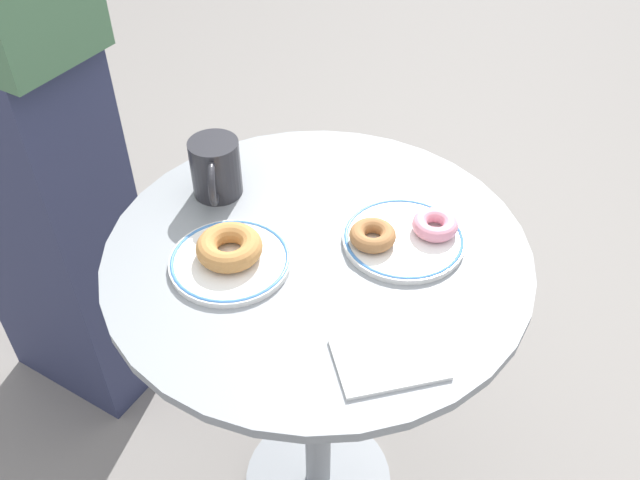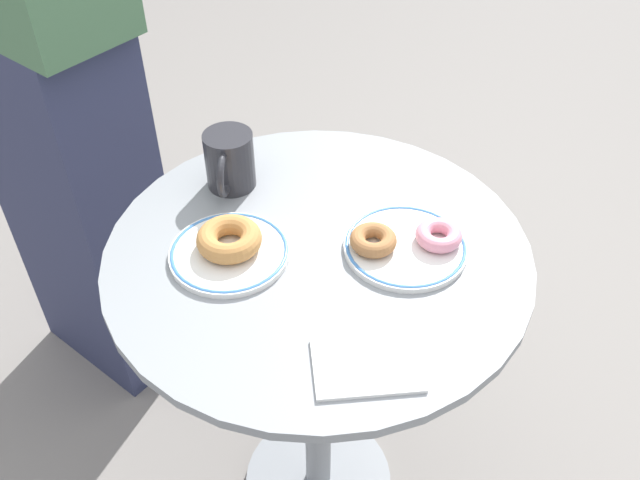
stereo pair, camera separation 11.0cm
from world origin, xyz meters
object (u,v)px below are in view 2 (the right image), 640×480
(donut_old_fashioned, at_px, (229,239))
(person_figure, at_px, (38,53))
(plate_right, at_px, (405,246))
(donut_cinnamon, at_px, (373,240))
(cafe_table, at_px, (318,335))
(donut_pink_frosted, at_px, (439,235))
(coffee_mug, at_px, (229,161))
(paper_napkin, at_px, (367,365))
(plate_left, at_px, (229,253))

(donut_old_fashioned, relative_size, person_figure, 0.06)
(plate_right, height_order, donut_cinnamon, donut_cinnamon)
(cafe_table, xyz_separation_m, donut_old_fashioned, (-0.14, -0.01, 0.24))
(cafe_table, height_order, donut_cinnamon, donut_cinnamon)
(cafe_table, xyz_separation_m, donut_pink_frosted, (0.19, -0.00, 0.24))
(plate_right, xyz_separation_m, coffee_mug, (-0.29, 0.18, 0.05))
(donut_cinnamon, xyz_separation_m, person_figure, (-0.63, 0.46, 0.10))
(donut_pink_frosted, relative_size, paper_napkin, 0.51)
(plate_left, bearing_deg, donut_cinnamon, 1.18)
(coffee_mug, xyz_separation_m, person_figure, (-0.39, 0.28, 0.07))
(donut_pink_frosted, bearing_deg, cafe_table, 179.85)
(coffee_mug, bearing_deg, cafe_table, -48.55)
(person_figure, bearing_deg, donut_cinnamon, -35.92)
(coffee_mug, height_order, person_figure, person_figure)
(donut_pink_frosted, xyz_separation_m, coffee_mug, (-0.35, 0.17, 0.03))
(donut_pink_frosted, height_order, donut_cinnamon, same)
(cafe_table, relative_size, donut_cinnamon, 9.90)
(plate_left, distance_m, donut_cinnamon, 0.23)
(donut_pink_frosted, distance_m, paper_napkin, 0.27)
(plate_left, height_order, plate_right, same)
(cafe_table, bearing_deg, donut_pink_frosted, -0.15)
(donut_old_fashioned, distance_m, donut_pink_frosted, 0.33)
(cafe_table, xyz_separation_m, plate_left, (-0.14, -0.01, 0.22))
(plate_left, xyz_separation_m, donut_old_fashioned, (0.00, 0.01, 0.02))
(paper_napkin, xyz_separation_m, person_figure, (-0.60, 0.69, 0.12))
(plate_right, relative_size, person_figure, 0.11)
(plate_left, height_order, person_figure, person_figure)
(plate_left, relative_size, person_figure, 0.11)
(plate_left, bearing_deg, donut_pink_frosted, 2.30)
(plate_right, height_order, coffee_mug, coffee_mug)
(plate_left, xyz_separation_m, donut_cinnamon, (0.23, 0.00, 0.02))
(cafe_table, distance_m, plate_left, 0.26)
(donut_pink_frosted, distance_m, person_figure, 0.87)
(plate_right, relative_size, donut_old_fashioned, 1.91)
(cafe_table, bearing_deg, donut_cinnamon, -5.95)
(cafe_table, bearing_deg, plate_right, -2.43)
(donut_cinnamon, bearing_deg, cafe_table, 174.05)
(donut_cinnamon, bearing_deg, paper_napkin, -96.44)
(donut_old_fashioned, distance_m, coffee_mug, 0.18)
(plate_right, distance_m, paper_napkin, 0.25)
(coffee_mug, bearing_deg, donut_old_fashioned, -86.48)
(donut_cinnamon, height_order, coffee_mug, coffee_mug)
(cafe_table, bearing_deg, person_figure, 140.46)
(plate_left, height_order, donut_pink_frosted, donut_pink_frosted)
(donut_old_fashioned, xyz_separation_m, person_figure, (-0.40, 0.45, 0.09))
(person_figure, bearing_deg, plate_right, -33.56)
(plate_right, bearing_deg, donut_pink_frosted, 5.94)
(person_figure, bearing_deg, paper_napkin, -48.68)
(plate_right, distance_m, donut_old_fashioned, 0.28)
(plate_left, xyz_separation_m, person_figure, (-0.40, 0.46, 0.12))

